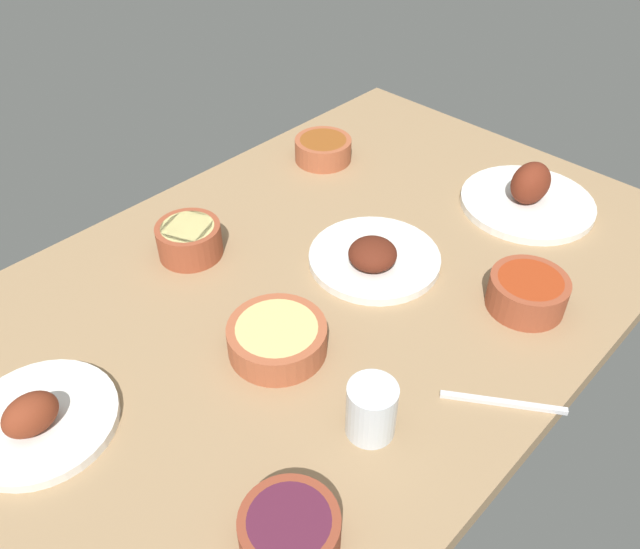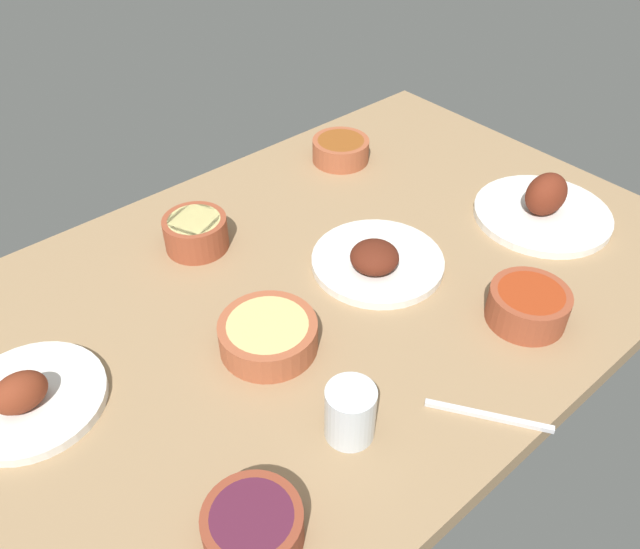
% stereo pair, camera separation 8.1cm
% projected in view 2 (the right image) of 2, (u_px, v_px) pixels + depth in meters
% --- Properties ---
extents(dining_table, '(1.40, 0.90, 0.04)m').
position_uv_depth(dining_table, '(320.00, 291.00, 1.17)').
color(dining_table, '#937551').
rests_on(dining_table, ground).
extents(plate_near_viewer, '(0.22, 0.22, 0.07)m').
position_uv_depth(plate_near_viewer, '(28.00, 398.00, 0.94)').
color(plate_near_viewer, silver).
rests_on(plate_near_viewer, dining_table).
extents(plate_center_main, '(0.25, 0.25, 0.06)m').
position_uv_depth(plate_center_main, '(377.00, 260.00, 1.18)').
color(plate_center_main, silver).
rests_on(plate_center_main, dining_table).
extents(plate_far_side, '(0.27, 0.27, 0.10)m').
position_uv_depth(plate_far_side, '(543.00, 208.00, 1.30)').
color(plate_far_side, silver).
rests_on(plate_far_side, dining_table).
extents(bowl_soup, '(0.13, 0.13, 0.05)m').
position_uv_depth(bowl_soup, '(341.00, 149.00, 1.47)').
color(bowl_soup, '#A35133').
rests_on(bowl_soup, dining_table).
extents(bowl_sauce, '(0.13, 0.13, 0.06)m').
position_uv_depth(bowl_sauce, '(528.00, 305.00, 1.07)').
color(bowl_sauce, brown).
rests_on(bowl_sauce, dining_table).
extents(bowl_pasta, '(0.16, 0.16, 0.05)m').
position_uv_depth(bowl_pasta, '(268.00, 334.00, 1.02)').
color(bowl_pasta, '#A35133').
rests_on(bowl_pasta, dining_table).
extents(bowl_potatoes, '(0.12, 0.12, 0.06)m').
position_uv_depth(bowl_potatoes, '(196.00, 232.00, 1.22)').
color(bowl_potatoes, brown).
rests_on(bowl_potatoes, dining_table).
extents(bowl_onions, '(0.12, 0.12, 0.05)m').
position_uv_depth(bowl_onions, '(253.00, 526.00, 0.78)').
color(bowl_onions, brown).
rests_on(bowl_onions, dining_table).
extents(water_tumbler, '(0.07, 0.07, 0.09)m').
position_uv_depth(water_tumbler, '(350.00, 413.00, 0.89)').
color(water_tumbler, silver).
rests_on(water_tumbler, dining_table).
extents(spoon_loose, '(0.11, 0.16, 0.01)m').
position_uv_depth(spoon_loose, '(488.00, 416.00, 0.93)').
color(spoon_loose, silver).
rests_on(spoon_loose, dining_table).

